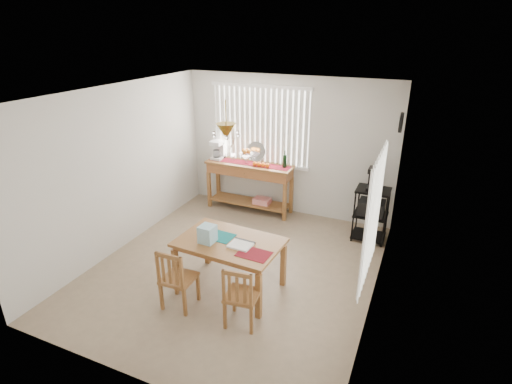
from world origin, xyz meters
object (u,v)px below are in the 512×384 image
at_px(cart_items, 375,179).
at_px(dining_table, 230,247).
at_px(sideboard, 250,175).
at_px(chair_right, 241,296).
at_px(wire_cart, 371,210).
at_px(chair_left, 177,279).

distance_m(cart_items, dining_table, 2.70).
relative_size(sideboard, chair_right, 2.04).
relative_size(wire_cart, cart_items, 2.43).
distance_m(sideboard, dining_table, 2.58).
height_order(wire_cart, cart_items, cart_items).
bearing_deg(dining_table, wire_cart, 54.72).
height_order(dining_table, chair_right, chair_right).
distance_m(wire_cart, dining_table, 2.66).
relative_size(sideboard, cart_items, 4.50).
relative_size(sideboard, wire_cart, 1.85).
bearing_deg(cart_items, chair_left, -124.84).
bearing_deg(dining_table, chair_left, -123.71).
bearing_deg(chair_right, chair_left, -178.52).
height_order(cart_items, chair_left, cart_items).
relative_size(wire_cart, chair_right, 1.10).
height_order(cart_items, chair_right, cart_items).
bearing_deg(wire_cart, sideboard, 173.31).
xyz_separation_m(sideboard, dining_table, (0.81, -2.45, -0.07)).
xyz_separation_m(wire_cart, chair_right, (-1.07, -2.79, -0.14)).
height_order(sideboard, chair_left, sideboard).
bearing_deg(cart_items, wire_cart, -90.00).
relative_size(dining_table, chair_right, 1.70).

